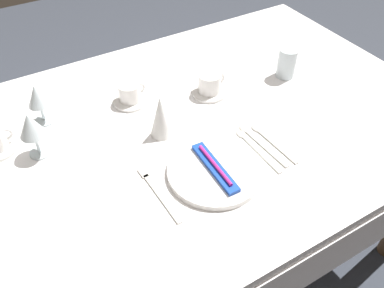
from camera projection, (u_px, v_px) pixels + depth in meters
ground_plane at (181, 253)px, 1.80m from camera, size 6.00×6.00×0.00m
dining_table at (177, 147)px, 1.35m from camera, size 1.80×1.11×0.74m
dinner_plate at (213, 172)px, 1.14m from camera, size 0.27×0.27×0.02m
toothbrush_package at (214, 168)px, 1.13m from camera, size 0.04×0.21×0.02m
fork_outer at (157, 192)px, 1.10m from camera, size 0.02×0.23×0.00m
spoon_soup at (253, 146)px, 1.23m from camera, size 0.03×0.21×0.01m
spoon_dessert at (257, 140)px, 1.25m from camera, size 0.03×0.22×0.01m
spoon_tea at (268, 138)px, 1.25m from camera, size 0.03×0.21×0.01m
saucer_left at (131, 101)px, 1.39m from camera, size 0.12×0.12×0.01m
coffee_cup_left at (130, 92)px, 1.37m from camera, size 0.10×0.07×0.06m
saucer_right at (209, 92)px, 1.43m from camera, size 0.13×0.13×0.01m
coffee_cup_right at (210, 83)px, 1.40m from camera, size 0.10×0.08×0.07m
wine_glass_centre at (31, 127)px, 1.14m from camera, size 0.08×0.08×0.15m
wine_glass_left at (37, 98)px, 1.25m from camera, size 0.07×0.07×0.14m
drink_tumbler at (286, 65)px, 1.48m from camera, size 0.07×0.07×0.11m
napkin_folded at (160, 116)px, 1.23m from camera, size 0.07×0.07×0.14m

